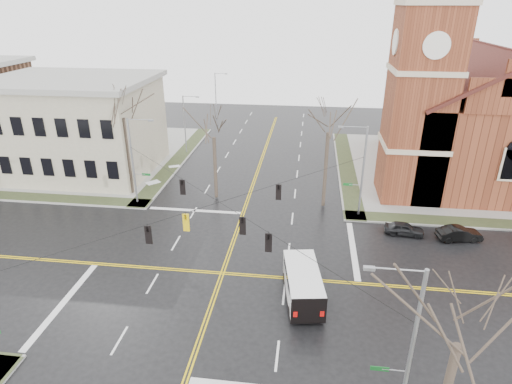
# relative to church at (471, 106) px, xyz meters

# --- Properties ---
(ground) EXTENTS (120.00, 120.00, 0.00)m
(ground) POSITION_rel_church_xyz_m (-24.76, -24.78, -8.43)
(ground) COLOR black
(ground) RESTS_ON ground
(sidewalks) EXTENTS (80.00, 80.00, 0.17)m
(sidewalks) POSITION_rel_church_xyz_m (-24.76, -24.78, -8.36)
(sidewalks) COLOR gray
(sidewalks) RESTS_ON ground
(road_markings) EXTENTS (100.00, 100.00, 0.01)m
(road_markings) POSITION_rel_church_xyz_m (-24.76, -24.78, -8.43)
(road_markings) COLOR gold
(road_markings) RESTS_ON ground
(church) EXTENTS (24.28, 27.48, 27.50)m
(church) POSITION_rel_church_xyz_m (0.00, 0.00, 0.00)
(church) COLOR #622C19
(church) RESTS_ON ground
(civic_building_a) EXTENTS (18.00, 14.00, 11.00)m
(civic_building_a) POSITION_rel_church_xyz_m (-46.76, -4.78, -2.93)
(civic_building_a) COLOR #9E977D
(civic_building_a) RESTS_ON ground
(signal_pole_ne) EXTENTS (2.75, 0.22, 9.00)m
(signal_pole_ne) POSITION_rel_church_xyz_m (-13.44, -13.28, -3.48)
(signal_pole_ne) COLOR gray
(signal_pole_ne) RESTS_ON ground
(signal_pole_nw) EXTENTS (2.75, 0.22, 9.00)m
(signal_pole_nw) POSITION_rel_church_xyz_m (-36.09, -13.28, -3.48)
(signal_pole_nw) COLOR gray
(signal_pole_nw) RESTS_ON ground
(signal_pole_se) EXTENTS (2.75, 0.22, 9.00)m
(signal_pole_se) POSITION_rel_church_xyz_m (-13.44, -36.28, -3.48)
(signal_pole_se) COLOR gray
(signal_pole_se) RESTS_ON ground
(span_wires) EXTENTS (23.02, 23.02, 0.03)m
(span_wires) POSITION_rel_church_xyz_m (-24.76, -24.78, -2.23)
(span_wires) COLOR black
(span_wires) RESTS_ON ground
(traffic_signals) EXTENTS (8.21, 8.26, 1.30)m
(traffic_signals) POSITION_rel_church_xyz_m (-24.76, -25.45, -2.98)
(traffic_signals) COLOR black
(traffic_signals) RESTS_ON ground
(streetlight_north_a) EXTENTS (2.30, 0.20, 8.00)m
(streetlight_north_a) POSITION_rel_church_xyz_m (-35.42, 3.22, -3.97)
(streetlight_north_a) COLOR gray
(streetlight_north_a) RESTS_ON ground
(streetlight_north_b) EXTENTS (2.30, 0.20, 8.00)m
(streetlight_north_b) POSITION_rel_church_xyz_m (-35.42, 23.22, -3.97)
(streetlight_north_b) COLOR gray
(streetlight_north_b) RESTS_ON ground
(cargo_van) EXTENTS (3.24, 6.29, 2.28)m
(cargo_van) POSITION_rel_church_xyz_m (-18.48, -26.89, -7.08)
(cargo_van) COLOR white
(cargo_van) RESTS_ON ground
(parked_car_a) EXTENTS (3.64, 1.77, 1.19)m
(parked_car_a) POSITION_rel_church_xyz_m (-9.48, -16.63, -7.84)
(parked_car_a) COLOR black
(parked_car_a) RESTS_ON ground
(parked_car_b) EXTENTS (4.07, 2.01, 1.28)m
(parked_car_b) POSITION_rel_church_xyz_m (-4.81, -17.03, -7.79)
(parked_car_b) COLOR black
(parked_car_b) RESTS_ON ground
(tree_nw_far) EXTENTS (4.00, 4.00, 12.61)m
(tree_nw_far) POSITION_rel_church_xyz_m (-37.72, -11.01, 0.68)
(tree_nw_far) COLOR #352C21
(tree_nw_far) RESTS_ON ground
(tree_nw_near) EXTENTS (4.00, 4.00, 10.07)m
(tree_nw_near) POSITION_rel_church_xyz_m (-28.20, -11.06, -1.13)
(tree_nw_near) COLOR #352C21
(tree_nw_near) RESTS_ON ground
(tree_ne) EXTENTS (4.00, 4.00, 11.72)m
(tree_ne) POSITION_rel_church_xyz_m (-16.73, -11.66, 0.05)
(tree_ne) COLOR #352C21
(tree_ne) RESTS_ON ground
(tree_se) EXTENTS (4.00, 4.00, 11.51)m
(tree_se) POSITION_rel_church_xyz_m (-12.63, -39.23, -0.10)
(tree_se) COLOR #352C21
(tree_se) RESTS_ON ground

